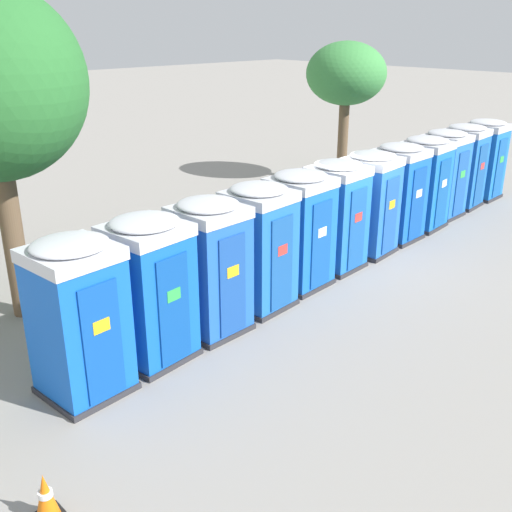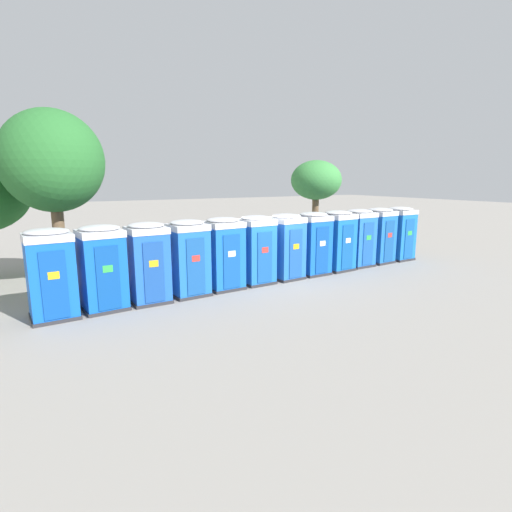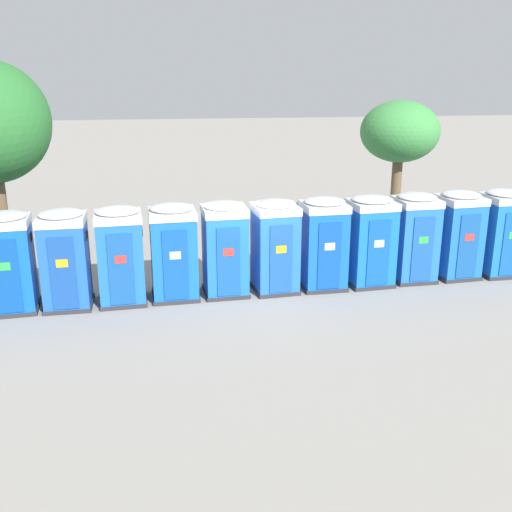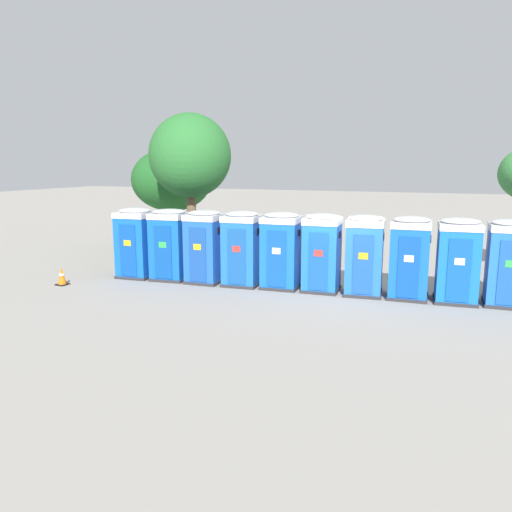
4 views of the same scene
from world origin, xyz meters
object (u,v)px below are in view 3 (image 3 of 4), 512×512
at_px(portapotty_2, 65,259).
at_px(portapotty_5, 225,248).
at_px(portapotty_3, 120,255).
at_px(portapotty_10, 458,234).
at_px(portapotty_1, 8,262).
at_px(portapotty_6, 275,246).
at_px(portapotty_4, 174,251).
at_px(portapotty_11, 501,232).
at_px(street_tree_0, 400,133).
at_px(portapotty_7, 323,243).
at_px(portapotty_8, 370,240).
at_px(portapotty_9, 414,237).

height_order(portapotty_2, portapotty_5, same).
distance_m(portapotty_3, portapotty_10, 9.57).
distance_m(portapotty_1, portapotty_6, 6.84).
xyz_separation_m(portapotty_4, portapotty_5, (1.36, 0.09, 0.00)).
xyz_separation_m(portapotty_3, portapotty_5, (2.73, 0.23, 0.00)).
bearing_deg(portapotty_11, portapotty_4, -176.68).
bearing_deg(street_tree_0, portapotty_11, -71.24).
xyz_separation_m(portapotty_3, portapotty_6, (4.09, 0.27, 0.00)).
xyz_separation_m(portapotty_10, portapotty_11, (1.37, 0.02, 0.00)).
distance_m(portapotty_4, portapotty_10, 8.20).
xyz_separation_m(portapotty_2, portapotty_7, (6.82, 0.47, -0.00)).
xyz_separation_m(portapotty_1, portapotty_5, (5.45, 0.40, 0.00)).
distance_m(portapotty_1, portapotty_7, 8.20).
xyz_separation_m(portapotty_2, street_tree_0, (10.74, 5.36, 2.44)).
bearing_deg(portapotty_5, portapotty_1, -175.78).
height_order(portapotty_5, street_tree_0, street_tree_0).
bearing_deg(street_tree_0, portapotty_3, -150.78).
xyz_separation_m(portapotty_5, portapotty_8, (4.10, 0.19, -0.00)).
bearing_deg(street_tree_0, portapotty_4, -147.52).
bearing_deg(portapotty_6, portapotty_2, -175.94).
distance_m(portapotty_2, street_tree_0, 12.24).
bearing_deg(portapotty_2, portapotty_1, -177.66).
distance_m(portapotty_5, portapotty_6, 1.37).
distance_m(portapotty_8, street_tree_0, 5.97).
height_order(portapotty_5, portapotty_8, same).
distance_m(portapotty_1, street_tree_0, 13.48).
bearing_deg(portapotty_7, portapotty_2, -176.07).
xyz_separation_m(portapotty_3, portapotty_7, (5.46, 0.35, 0.00)).
distance_m(portapotty_1, portapotty_9, 10.94).
xyz_separation_m(portapotty_2, portapotty_10, (10.91, 0.79, 0.00)).
relative_size(portapotty_3, portapotty_8, 1.00).
height_order(portapotty_4, street_tree_0, street_tree_0).
xyz_separation_m(portapotty_1, portapotty_3, (2.73, 0.17, 0.00)).
height_order(portapotty_5, portapotty_7, same).
xyz_separation_m(portapotty_4, street_tree_0, (8.01, 5.10, 2.44)).
bearing_deg(portapotty_9, portapotty_4, -176.24).
relative_size(portapotty_3, portapotty_9, 1.00).
height_order(portapotty_7, portapotty_11, same).
xyz_separation_m(portapotty_7, portapotty_9, (2.73, 0.24, 0.00)).
height_order(portapotty_2, street_tree_0, street_tree_0).
bearing_deg(portapotty_4, portapotty_10, 3.75).
height_order(portapotty_2, portapotty_6, same).
distance_m(portapotty_3, portapotty_11, 10.94).
bearing_deg(portapotty_2, portapotty_4, 5.38).
height_order(portapotty_6, portapotty_9, same).
bearing_deg(portapotty_4, street_tree_0, 32.48).
relative_size(portapotty_6, portapotty_9, 1.00).
distance_m(portapotty_7, street_tree_0, 6.72).
xyz_separation_m(portapotty_9, street_tree_0, (1.19, 4.65, 2.44)).
relative_size(portapotty_7, street_tree_0, 0.52).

